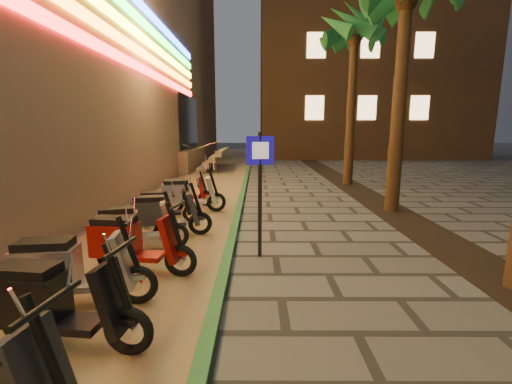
{
  "coord_description": "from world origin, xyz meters",
  "views": [
    {
      "loc": [
        -0.34,
        -2.83,
        2.37
      ],
      "look_at": [
        -0.37,
        3.54,
        1.2
      ],
      "focal_mm": 24.0,
      "sensor_mm": 36.0,
      "label": 1
    }
  ],
  "objects_px": {
    "scooter_5": "(69,270)",
    "scooter_4": "(52,303)",
    "scooter_9": "(163,206)",
    "scooter_11": "(182,191)",
    "scooter_7": "(133,227)",
    "scooter_8": "(162,214)",
    "scooter_10": "(186,195)",
    "pedestrian_sign": "(260,178)",
    "scooter_6": "(131,243)"
  },
  "relations": [
    {
      "from": "scooter_8",
      "to": "scooter_9",
      "type": "height_order",
      "value": "scooter_8"
    },
    {
      "from": "scooter_4",
      "to": "scooter_5",
      "type": "relative_size",
      "value": 0.99
    },
    {
      "from": "scooter_10",
      "to": "scooter_11",
      "type": "bearing_deg",
      "value": 94.69
    },
    {
      "from": "scooter_4",
      "to": "scooter_7",
      "type": "relative_size",
      "value": 1.06
    },
    {
      "from": "scooter_7",
      "to": "scooter_8",
      "type": "xyz_separation_m",
      "value": [
        0.3,
        0.98,
        0.01
      ]
    },
    {
      "from": "scooter_10",
      "to": "scooter_8",
      "type": "bearing_deg",
      "value": -106.75
    },
    {
      "from": "scooter_10",
      "to": "scooter_11",
      "type": "distance_m",
      "value": 1.04
    },
    {
      "from": "pedestrian_sign",
      "to": "scooter_7",
      "type": "xyz_separation_m",
      "value": [
        -2.46,
        0.19,
        -0.99
      ]
    },
    {
      "from": "scooter_7",
      "to": "scooter_9",
      "type": "height_order",
      "value": "scooter_7"
    },
    {
      "from": "scooter_4",
      "to": "scooter_10",
      "type": "bearing_deg",
      "value": 94.84
    },
    {
      "from": "pedestrian_sign",
      "to": "scooter_10",
      "type": "bearing_deg",
      "value": 109.02
    },
    {
      "from": "scooter_7",
      "to": "scooter_10",
      "type": "bearing_deg",
      "value": 66.78
    },
    {
      "from": "scooter_4",
      "to": "scooter_6",
      "type": "height_order",
      "value": "scooter_4"
    },
    {
      "from": "pedestrian_sign",
      "to": "scooter_8",
      "type": "xyz_separation_m",
      "value": [
        -2.15,
        1.18,
        -0.98
      ]
    },
    {
      "from": "pedestrian_sign",
      "to": "scooter_5",
      "type": "relative_size",
      "value": 1.29
    },
    {
      "from": "scooter_8",
      "to": "scooter_10",
      "type": "height_order",
      "value": "scooter_10"
    },
    {
      "from": "scooter_5",
      "to": "scooter_9",
      "type": "relative_size",
      "value": 1.18
    },
    {
      "from": "scooter_6",
      "to": "scooter_10",
      "type": "height_order",
      "value": "scooter_10"
    },
    {
      "from": "pedestrian_sign",
      "to": "scooter_9",
      "type": "xyz_separation_m",
      "value": [
        -2.45,
        2.31,
        -1.04
      ]
    },
    {
      "from": "pedestrian_sign",
      "to": "scooter_5",
      "type": "bearing_deg",
      "value": -155.27
    },
    {
      "from": "scooter_9",
      "to": "scooter_11",
      "type": "distance_m",
      "value": 2.03
    },
    {
      "from": "pedestrian_sign",
      "to": "scooter_9",
      "type": "relative_size",
      "value": 1.53
    },
    {
      "from": "scooter_9",
      "to": "scooter_5",
      "type": "bearing_deg",
      "value": -99.34
    },
    {
      "from": "scooter_9",
      "to": "scooter_6",
      "type": "bearing_deg",
      "value": -92.33
    },
    {
      "from": "scooter_6",
      "to": "scooter_11",
      "type": "distance_m",
      "value": 5.15
    },
    {
      "from": "pedestrian_sign",
      "to": "scooter_11",
      "type": "xyz_separation_m",
      "value": [
        -2.41,
        4.33,
        -1.02
      ]
    },
    {
      "from": "pedestrian_sign",
      "to": "scooter_10",
      "type": "distance_m",
      "value": 4.05
    },
    {
      "from": "scooter_6",
      "to": "scooter_8",
      "type": "relative_size",
      "value": 1.02
    },
    {
      "from": "scooter_4",
      "to": "scooter_7",
      "type": "bearing_deg",
      "value": 100.53
    },
    {
      "from": "scooter_8",
      "to": "scooter_9",
      "type": "bearing_deg",
      "value": 94.0
    },
    {
      "from": "scooter_7",
      "to": "scooter_9",
      "type": "distance_m",
      "value": 2.11
    },
    {
      "from": "scooter_5",
      "to": "scooter_4",
      "type": "bearing_deg",
      "value": -79.48
    },
    {
      "from": "scooter_6",
      "to": "scooter_9",
      "type": "bearing_deg",
      "value": 103.67
    },
    {
      "from": "scooter_6",
      "to": "scooter_11",
      "type": "xyz_separation_m",
      "value": [
        -0.29,
        5.14,
        -0.06
      ]
    },
    {
      "from": "pedestrian_sign",
      "to": "scooter_8",
      "type": "height_order",
      "value": "pedestrian_sign"
    },
    {
      "from": "scooter_4",
      "to": "scooter_10",
      "type": "xyz_separation_m",
      "value": [
        0.17,
        6.15,
        0.01
      ]
    },
    {
      "from": "scooter_6",
      "to": "scooter_11",
      "type": "bearing_deg",
      "value": 100.89
    },
    {
      "from": "scooter_4",
      "to": "scooter_10",
      "type": "relative_size",
      "value": 0.99
    },
    {
      "from": "scooter_11",
      "to": "scooter_7",
      "type": "bearing_deg",
      "value": -91.29
    },
    {
      "from": "scooter_5",
      "to": "scooter_9",
      "type": "bearing_deg",
      "value": 81.23
    },
    {
      "from": "scooter_5",
      "to": "scooter_8",
      "type": "distance_m",
      "value": 3.13
    },
    {
      "from": "scooter_10",
      "to": "scooter_11",
      "type": "relative_size",
      "value": 1.14
    },
    {
      "from": "scooter_5",
      "to": "scooter_7",
      "type": "xyz_separation_m",
      "value": [
        0.07,
        2.13,
        -0.03
      ]
    },
    {
      "from": "pedestrian_sign",
      "to": "scooter_4",
      "type": "bearing_deg",
      "value": -141.39
    },
    {
      "from": "pedestrian_sign",
      "to": "scooter_6",
      "type": "bearing_deg",
      "value": -171.8
    },
    {
      "from": "scooter_5",
      "to": "scooter_8",
      "type": "height_order",
      "value": "scooter_5"
    },
    {
      "from": "scooter_11",
      "to": "pedestrian_sign",
      "type": "bearing_deg",
      "value": -61.59
    },
    {
      "from": "scooter_10",
      "to": "scooter_4",
      "type": "bearing_deg",
      "value": -106.2
    },
    {
      "from": "scooter_8",
      "to": "scooter_5",
      "type": "bearing_deg",
      "value": -107.76
    },
    {
      "from": "scooter_11",
      "to": "scooter_5",
      "type": "bearing_deg",
      "value": -91.74
    }
  ]
}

